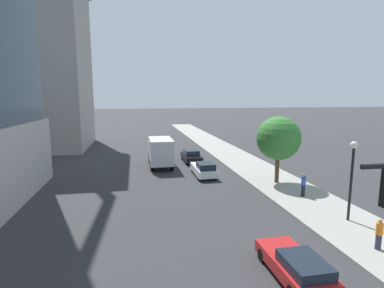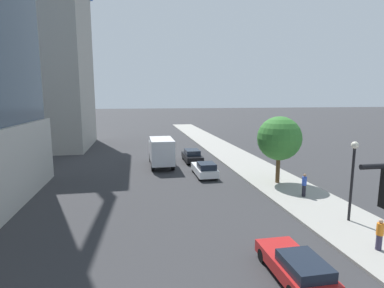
{
  "view_description": "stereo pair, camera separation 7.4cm",
  "coord_description": "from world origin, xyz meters",
  "px_view_note": "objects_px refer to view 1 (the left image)",
  "views": [
    {
      "loc": [
        -4.48,
        -1.94,
        7.7
      ],
      "look_at": [
        -1.79,
        12.14,
        5.44
      ],
      "focal_mm": 28.09,
      "sensor_mm": 36.0,
      "label": 1
    },
    {
      "loc": [
        -4.41,
        -1.95,
        7.7
      ],
      "look_at": [
        -1.79,
        12.14,
        5.44
      ],
      "focal_mm": 28.09,
      "sensor_mm": 36.0,
      "label": 2
    }
  ],
  "objects_px": {
    "box_truck": "(160,151)",
    "pedestrian_orange_shirt": "(379,234)",
    "street_lamp": "(352,168)",
    "car_white": "(204,169)",
    "car_red": "(296,265)",
    "car_black": "(191,156)",
    "street_tree": "(278,138)",
    "pedestrian_blue_shirt": "(303,185)",
    "construction_building": "(35,47)"
  },
  "relations": [
    {
      "from": "box_truck",
      "to": "pedestrian_orange_shirt",
      "type": "bearing_deg",
      "value": -66.39
    },
    {
      "from": "box_truck",
      "to": "street_lamp",
      "type": "bearing_deg",
      "value": -59.69
    },
    {
      "from": "street_lamp",
      "to": "box_truck",
      "type": "distance_m",
      "value": 20.12
    },
    {
      "from": "street_lamp",
      "to": "car_white",
      "type": "distance_m",
      "value": 14.1
    },
    {
      "from": "car_red",
      "to": "car_black",
      "type": "distance_m",
      "value": 23.89
    },
    {
      "from": "car_red",
      "to": "car_black",
      "type": "relative_size",
      "value": 0.9
    },
    {
      "from": "car_red",
      "to": "car_black",
      "type": "xyz_separation_m",
      "value": [
        0.0,
        23.89,
        0.08
      ]
    },
    {
      "from": "car_white",
      "to": "car_red",
      "type": "bearing_deg",
      "value": -90.0
    },
    {
      "from": "street_tree",
      "to": "pedestrian_orange_shirt",
      "type": "distance_m",
      "value": 12.42
    },
    {
      "from": "street_lamp",
      "to": "box_truck",
      "type": "bearing_deg",
      "value": 120.31
    },
    {
      "from": "street_lamp",
      "to": "car_red",
      "type": "relative_size",
      "value": 1.2
    },
    {
      "from": "car_white",
      "to": "pedestrian_blue_shirt",
      "type": "height_order",
      "value": "pedestrian_blue_shirt"
    },
    {
      "from": "street_tree",
      "to": "pedestrian_blue_shirt",
      "type": "distance_m",
      "value": 4.92
    },
    {
      "from": "street_tree",
      "to": "car_red",
      "type": "height_order",
      "value": "street_tree"
    },
    {
      "from": "car_white",
      "to": "pedestrian_blue_shirt",
      "type": "relative_size",
      "value": 2.53
    },
    {
      "from": "pedestrian_blue_shirt",
      "to": "box_truck",
      "type": "bearing_deg",
      "value": 127.94
    },
    {
      "from": "street_tree",
      "to": "box_truck",
      "type": "xyz_separation_m",
      "value": [
        -9.59,
        8.78,
        -2.31
      ]
    },
    {
      "from": "construction_building",
      "to": "street_tree",
      "type": "distance_m",
      "value": 37.58
    },
    {
      "from": "pedestrian_blue_shirt",
      "to": "construction_building",
      "type": "bearing_deg",
      "value": 132.79
    },
    {
      "from": "car_red",
      "to": "pedestrian_blue_shirt",
      "type": "relative_size",
      "value": 2.33
    },
    {
      "from": "construction_building",
      "to": "box_truck",
      "type": "bearing_deg",
      "value": -43.83
    },
    {
      "from": "construction_building",
      "to": "pedestrian_orange_shirt",
      "type": "distance_m",
      "value": 46.92
    },
    {
      "from": "box_truck",
      "to": "pedestrian_orange_shirt",
      "type": "xyz_separation_m",
      "value": [
        9.09,
        -20.79,
        -0.84
      ]
    },
    {
      "from": "car_white",
      "to": "box_truck",
      "type": "xyz_separation_m",
      "value": [
        -3.83,
        5.0,
        1.08
      ]
    },
    {
      "from": "pedestrian_blue_shirt",
      "to": "pedestrian_orange_shirt",
      "type": "bearing_deg",
      "value": -95.39
    },
    {
      "from": "car_red",
      "to": "car_black",
      "type": "bearing_deg",
      "value": 90.0
    },
    {
      "from": "car_black",
      "to": "pedestrian_blue_shirt",
      "type": "relative_size",
      "value": 2.58
    },
    {
      "from": "car_white",
      "to": "box_truck",
      "type": "height_order",
      "value": "box_truck"
    },
    {
      "from": "construction_building",
      "to": "street_lamp",
      "type": "height_order",
      "value": "construction_building"
    },
    {
      "from": "pedestrian_orange_shirt",
      "to": "street_tree",
      "type": "bearing_deg",
      "value": 87.6
    },
    {
      "from": "construction_building",
      "to": "street_lamp",
      "type": "xyz_separation_m",
      "value": [
        26.73,
        -33.26,
        -11.33
      ]
    },
    {
      "from": "box_truck",
      "to": "car_red",
      "type": "bearing_deg",
      "value": -80.2
    },
    {
      "from": "car_red",
      "to": "car_white",
      "type": "bearing_deg",
      "value": 90.0
    },
    {
      "from": "street_tree",
      "to": "car_white",
      "type": "xyz_separation_m",
      "value": [
        -5.76,
        3.79,
        -3.39
      ]
    },
    {
      "from": "construction_building",
      "to": "street_tree",
      "type": "relative_size",
      "value": 6.02
    },
    {
      "from": "street_lamp",
      "to": "pedestrian_orange_shirt",
      "type": "relative_size",
      "value": 3.09
    },
    {
      "from": "car_white",
      "to": "construction_building",
      "type": "bearing_deg",
      "value": 134.3
    },
    {
      "from": "street_tree",
      "to": "car_black",
      "type": "distance_m",
      "value": 12.46
    },
    {
      "from": "car_white",
      "to": "street_tree",
      "type": "bearing_deg",
      "value": -33.3
    },
    {
      "from": "car_white",
      "to": "box_truck",
      "type": "relative_size",
      "value": 0.67
    },
    {
      "from": "street_tree",
      "to": "car_red",
      "type": "bearing_deg",
      "value": -113.33
    },
    {
      "from": "construction_building",
      "to": "pedestrian_blue_shirt",
      "type": "distance_m",
      "value": 41.31
    },
    {
      "from": "street_lamp",
      "to": "car_black",
      "type": "bearing_deg",
      "value": 108.28
    },
    {
      "from": "street_tree",
      "to": "street_lamp",
      "type": "bearing_deg",
      "value": -86.43
    },
    {
      "from": "car_white",
      "to": "pedestrian_blue_shirt",
      "type": "bearing_deg",
      "value": -51.74
    },
    {
      "from": "box_truck",
      "to": "car_black",
      "type": "bearing_deg",
      "value": 24.5
    },
    {
      "from": "car_black",
      "to": "box_truck",
      "type": "xyz_separation_m",
      "value": [
        -3.83,
        -1.74,
        1.06
      ]
    },
    {
      "from": "street_lamp",
      "to": "car_red",
      "type": "height_order",
      "value": "street_lamp"
    },
    {
      "from": "car_black",
      "to": "box_truck",
      "type": "height_order",
      "value": "box_truck"
    },
    {
      "from": "construction_building",
      "to": "car_white",
      "type": "distance_m",
      "value": 32.47
    }
  ]
}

